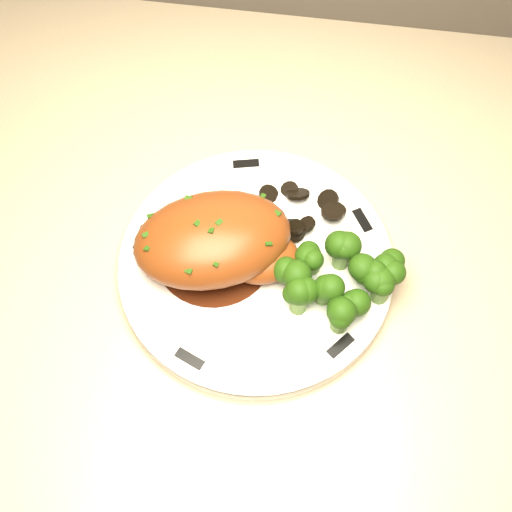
# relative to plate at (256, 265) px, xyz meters

# --- Properties ---
(plate) EXTENTS (0.34, 0.34, 0.02)m
(plate) POSITION_rel_plate_xyz_m (0.00, 0.00, 0.00)
(plate) COLOR white
(plate) RESTS_ON counter
(rim_accent_0) EXTENTS (0.02, 0.03, 0.00)m
(rim_accent_0) POSITION_rel_plate_xyz_m (0.10, 0.06, 0.01)
(rim_accent_0) COLOR black
(rim_accent_0) RESTS_ON plate
(rim_accent_1) EXTENTS (0.03, 0.02, 0.00)m
(rim_accent_1) POSITION_rel_plate_xyz_m (-0.03, 0.11, 0.01)
(rim_accent_1) COLOR black
(rim_accent_1) RESTS_ON plate
(rim_accent_2) EXTENTS (0.01, 0.03, 0.00)m
(rim_accent_2) POSITION_rel_plate_xyz_m (-0.11, 0.01, 0.01)
(rim_accent_2) COLOR black
(rim_accent_2) RESTS_ON plate
(rim_accent_3) EXTENTS (0.03, 0.02, 0.00)m
(rim_accent_3) POSITION_rel_plate_xyz_m (-0.04, -0.11, 0.01)
(rim_accent_3) COLOR black
(rim_accent_3) RESTS_ON plate
(rim_accent_4) EXTENTS (0.03, 0.03, 0.00)m
(rim_accent_4) POSITION_rel_plate_xyz_m (0.09, -0.07, 0.01)
(rim_accent_4) COLOR black
(rim_accent_4) RESTS_ON plate
(gravy_pool) EXTENTS (0.11, 0.11, 0.00)m
(gravy_pool) POSITION_rel_plate_xyz_m (-0.04, 0.00, 0.01)
(gravy_pool) COLOR #3E180B
(gravy_pool) RESTS_ON plate
(chicken_breast) EXTENTS (0.18, 0.15, 0.06)m
(chicken_breast) POSITION_rel_plate_xyz_m (-0.04, 0.00, 0.04)
(chicken_breast) COLOR brown
(chicken_breast) RESTS_ON plate
(mushroom_pile) EXTENTS (0.09, 0.07, 0.02)m
(mushroom_pile) POSITION_rel_plate_xyz_m (0.03, 0.05, 0.01)
(mushroom_pile) COLOR black
(mushroom_pile) RESTS_ON plate
(broccoli_florets) EXTENTS (0.11, 0.09, 0.04)m
(broccoli_florets) POSITION_rel_plate_xyz_m (0.08, -0.02, 0.03)
(broccoli_florets) COLOR #5A8036
(broccoli_florets) RESTS_ON plate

